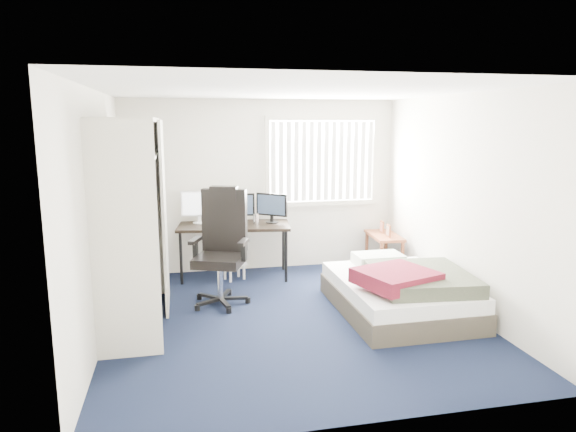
# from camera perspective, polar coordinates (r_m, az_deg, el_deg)

# --- Properties ---
(ground) EXTENTS (4.20, 4.20, 0.00)m
(ground) POSITION_cam_1_polar(r_m,az_deg,el_deg) (5.88, 0.56, -11.34)
(ground) COLOR black
(ground) RESTS_ON ground
(room_shell) EXTENTS (4.20, 4.20, 4.20)m
(room_shell) POSITION_cam_1_polar(r_m,az_deg,el_deg) (5.50, 0.58, 3.43)
(room_shell) COLOR silver
(room_shell) RESTS_ON ground
(window_assembly) EXTENTS (1.72, 0.09, 1.32)m
(window_assembly) POSITION_cam_1_polar(r_m,az_deg,el_deg) (7.68, 3.82, 6.09)
(window_assembly) COLOR white
(window_assembly) RESTS_ON ground
(closet) EXTENTS (0.64, 1.84, 2.22)m
(closet) POSITION_cam_1_polar(r_m,az_deg,el_deg) (5.67, -16.75, 1.59)
(closet) COLOR beige
(closet) RESTS_ON ground
(desk) EXTENTS (1.63, 0.93, 1.22)m
(desk) POSITION_cam_1_polar(r_m,az_deg,el_deg) (7.25, -5.99, -0.68)
(desk) COLOR black
(desk) RESTS_ON ground
(office_chair) EXTENTS (0.85, 0.85, 1.41)m
(office_chair) POSITION_cam_1_polar(r_m,az_deg,el_deg) (6.30, -7.38, -4.74)
(office_chair) COLOR black
(office_chair) RESTS_ON ground
(footstool) EXTENTS (0.36, 0.33, 0.24)m
(footstool) POSITION_cam_1_polar(r_m,az_deg,el_deg) (7.24, -5.98, -5.62)
(footstool) COLOR white
(footstool) RESTS_ON ground
(nightstand) EXTENTS (0.44, 0.81, 0.72)m
(nightstand) POSITION_cam_1_polar(r_m,az_deg,el_deg) (7.74, 10.64, -2.49)
(nightstand) COLOR brown
(nightstand) RESTS_ON ground
(bed) EXTENTS (1.40, 1.82, 0.61)m
(bed) POSITION_cam_1_polar(r_m,az_deg,el_deg) (6.11, 12.45, -8.10)
(bed) COLOR #3B352A
(bed) RESTS_ON ground
(pine_box) EXTENTS (0.43, 0.36, 0.27)m
(pine_box) POSITION_cam_1_polar(r_m,az_deg,el_deg) (5.61, -16.17, -11.34)
(pine_box) COLOR tan
(pine_box) RESTS_ON ground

